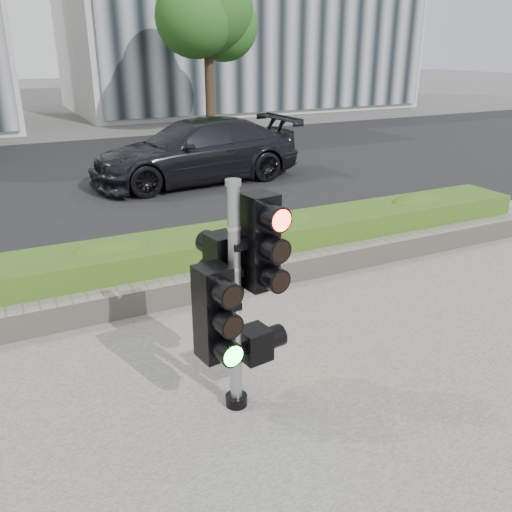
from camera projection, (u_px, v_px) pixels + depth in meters
name	position (u px, v px, depth m)	size (l,w,h in m)	color
ground	(279.00, 363.00, 6.01)	(120.00, 120.00, 0.00)	#51514C
road	(97.00, 178.00, 14.34)	(60.00, 13.00, 0.02)	black
curb	(183.00, 263.00, 8.61)	(60.00, 0.25, 0.12)	gray
stone_wall	(213.00, 284.00, 7.52)	(12.00, 0.32, 0.34)	gray
hedge	(196.00, 257.00, 8.00)	(12.00, 1.00, 0.68)	olive
tree_right	(207.00, 10.00, 19.63)	(4.10, 3.58, 6.53)	black
traffic_signal	(236.00, 287.00, 4.86)	(0.80, 0.62, 2.23)	black
car_dark	(196.00, 151.00, 13.70)	(2.18, 5.37, 1.56)	black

